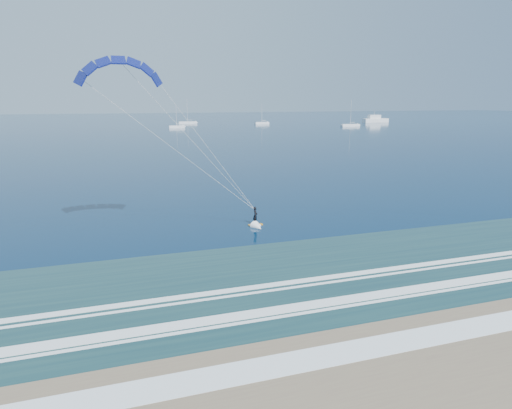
{
  "coord_description": "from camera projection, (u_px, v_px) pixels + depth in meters",
  "views": [
    {
      "loc": [
        -10.48,
        -20.02,
        13.46
      ],
      "look_at": [
        3.88,
        22.83,
        3.0
      ],
      "focal_mm": 32.0,
      "sensor_mm": 36.0,
      "label": 1
    }
  ],
  "objects": [
    {
      "name": "ground",
      "position": [
        322.0,
        353.0,
        24.78
      ],
      "size": [
        900.0,
        900.0,
        0.0
      ],
      "primitive_type": "plane",
      "color": "#072B44",
      "rests_on": "ground"
    },
    {
      "name": "motor_yacht",
      "position": [
        375.0,
        119.0,
        270.59
      ],
      "size": [
        15.67,
        4.18,
        6.39
      ],
      "color": "white",
      "rests_on": "ground"
    },
    {
      "name": "sailboat_2",
      "position": [
        188.0,
        122.0,
        256.79
      ],
      "size": [
        10.24,
        2.4,
        13.71
      ],
      "color": "white",
      "rests_on": "ground"
    },
    {
      "name": "kitesurfer_rig",
      "position": [
        189.0,
        138.0,
        44.36
      ],
      "size": [
        19.66,
        4.49,
        18.35
      ],
      "color": "#C07B16",
      "rests_on": "ground"
    },
    {
      "name": "sailboat_4",
      "position": [
        350.0,
        125.0,
        230.35
      ],
      "size": [
        9.9,
        2.4,
        13.26
      ],
      "color": "white",
      "rests_on": "ground"
    },
    {
      "name": "sailboat_1",
      "position": [
        177.0,
        127.0,
        217.03
      ],
      "size": [
        7.37,
        2.4,
        10.41
      ],
      "color": "white",
      "rests_on": "ground"
    },
    {
      "name": "sailboat_3",
      "position": [
        262.0,
        123.0,
        250.83
      ],
      "size": [
        7.81,
        2.4,
        10.78
      ],
      "color": "white",
      "rests_on": "ground"
    }
  ]
}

